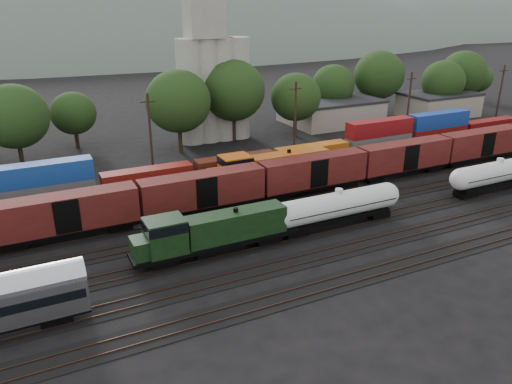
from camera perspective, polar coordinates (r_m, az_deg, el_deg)
name	(u,v)px	position (r m, az deg, el deg)	size (l,w,h in m)	color
ground	(300,214)	(60.51, 5.03, -2.52)	(600.00, 600.00, 0.00)	black
tracks	(300,214)	(60.50, 5.03, -2.48)	(180.00, 33.20, 0.20)	black
green_locomotive	(208,233)	(49.86, -5.54, -4.63)	(17.52, 3.09, 4.64)	black
tank_car_a	(338,206)	(56.65, 9.36, -1.59)	(16.60, 2.97, 4.35)	silver
tank_car_b	(498,173)	(73.92, 25.93, 1.97)	(16.50, 2.95, 4.32)	silver
orange_locomotive	(268,168)	(68.01, 1.35, 2.77)	(19.29, 3.22, 4.82)	black
boxcar_string	(361,164)	(70.06, 11.91, 3.19)	(184.40, 2.90, 4.20)	black
container_wall	(192,168)	(69.05, -7.38, 2.69)	(160.00, 2.60, 5.80)	black
grain_silo	(213,78)	(90.18, -4.96, 12.89)	(13.40, 5.00, 29.00)	#A8A59A
industrial_sheds	(233,125)	(92.42, -2.68, 7.65)	(119.38, 17.26, 5.10)	#9E937F
tree_band	(176,98)	(88.54, -9.13, 10.51)	(161.66, 24.56, 14.42)	black
utility_poles	(227,125)	(77.18, -3.29, 7.68)	(122.20, 0.36, 12.00)	black
distant_hills	(108,79)	(314.92, -16.57, 12.27)	(860.00, 286.00, 130.00)	#59665B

